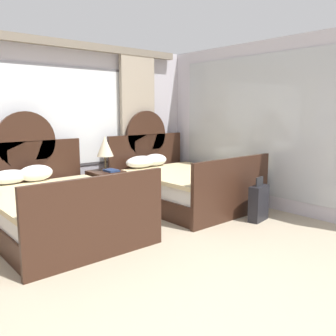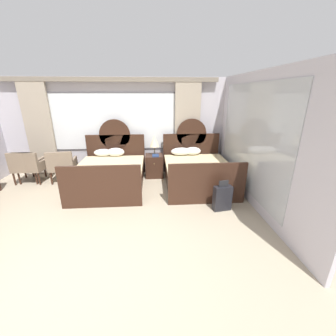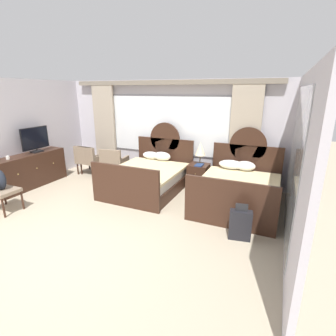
# 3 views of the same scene
# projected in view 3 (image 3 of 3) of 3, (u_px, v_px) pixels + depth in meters

# --- Properties ---
(ground_plane) EXTENTS (24.00, 24.00, 0.00)m
(ground_plane) POSITION_uv_depth(u_px,v_px,m) (70.00, 246.00, 4.15)
(ground_plane) COLOR tan
(wall_back_window) EXTENTS (6.34, 0.22, 2.70)m
(wall_back_window) POSITION_uv_depth(u_px,v_px,m) (168.00, 128.00, 7.15)
(wall_back_window) COLOR silver
(wall_back_window) RESTS_ON ground_plane
(wall_left) EXTENTS (0.07, 4.50, 2.70)m
(wall_left) POSITION_uv_depth(u_px,v_px,m) (16.00, 135.00, 6.45)
(wall_left) COLOR silver
(wall_left) RESTS_ON ground_plane
(wall_right_mirror) EXTENTS (0.08, 4.50, 2.70)m
(wall_right_mirror) POSITION_uv_depth(u_px,v_px,m) (298.00, 162.00, 3.97)
(wall_right_mirror) COLOR silver
(wall_right_mirror) RESTS_ON ground_plane
(bed_near_window) EXTENTS (1.66, 2.13, 1.59)m
(bed_near_window) POSITION_uv_depth(u_px,v_px,m) (148.00, 177.00, 6.42)
(bed_near_window) COLOR #382116
(bed_near_window) RESTS_ON ground_plane
(bed_near_mirror) EXTENTS (1.66, 2.13, 1.59)m
(bed_near_mirror) POSITION_uv_depth(u_px,v_px,m) (238.00, 190.00, 5.56)
(bed_near_mirror) COLOR #382116
(bed_near_mirror) RESTS_ON ground_plane
(nightstand_between_beds) EXTENTS (0.49, 0.51, 0.63)m
(nightstand_between_beds) POSITION_uv_depth(u_px,v_px,m) (198.00, 176.00, 6.53)
(nightstand_between_beds) COLOR #382116
(nightstand_between_beds) RESTS_ON ground_plane
(table_lamp_on_nightstand) EXTENTS (0.27, 0.27, 0.56)m
(table_lamp_on_nightstand) POSITION_uv_depth(u_px,v_px,m) (200.00, 149.00, 6.35)
(table_lamp_on_nightstand) COLOR brown
(table_lamp_on_nightstand) RESTS_ON nightstand_between_beds
(book_on_nightstand) EXTENTS (0.18, 0.26, 0.03)m
(book_on_nightstand) POSITION_uv_depth(u_px,v_px,m) (199.00, 165.00, 6.34)
(book_on_nightstand) COLOR navy
(book_on_nightstand) RESTS_ON nightstand_between_beds
(dresser_minibar) EXTENTS (0.51, 1.90, 0.86)m
(dresser_minibar) POSITION_uv_depth(u_px,v_px,m) (31.00, 170.00, 6.64)
(dresser_minibar) COLOR #382116
(dresser_minibar) RESTS_ON ground_plane
(tv_flatscreen) EXTENTS (0.20, 0.79, 0.65)m
(tv_flatscreen) POSITION_uv_depth(u_px,v_px,m) (35.00, 140.00, 6.63)
(tv_flatscreen) COLOR black
(tv_flatscreen) RESTS_ON dresser_minibar
(cup_on_dresser) EXTENTS (0.11, 0.08, 0.08)m
(cup_on_dresser) POSITION_uv_depth(u_px,v_px,m) (8.00, 158.00, 6.01)
(cup_on_dresser) COLOR white
(cup_on_dresser) RESTS_ON dresser_minibar
(armchair_by_window_left) EXTENTS (0.72, 0.72, 0.87)m
(armchair_by_window_left) POSITION_uv_depth(u_px,v_px,m) (114.00, 162.00, 7.27)
(armchair_by_window_left) COLOR #84705B
(armchair_by_window_left) RESTS_ON ground_plane
(armchair_by_window_centre) EXTENTS (0.71, 0.71, 0.87)m
(armchair_by_window_centre) POSITION_uv_depth(u_px,v_px,m) (92.00, 159.00, 7.58)
(armchair_by_window_centre) COLOR #84705B
(armchair_by_window_centre) RESTS_ON ground_plane
(armchair_by_window_right) EXTENTS (0.66, 0.66, 0.87)m
(armchair_by_window_right) POSITION_uv_depth(u_px,v_px,m) (88.00, 158.00, 7.63)
(armchair_by_window_right) COLOR #84705B
(armchair_by_window_right) RESTS_ON ground_plane
(luggage_bench) EXTENTS (0.63, 0.47, 0.48)m
(luggage_bench) POSITION_uv_depth(u_px,v_px,m) (2.00, 192.00, 5.26)
(luggage_bench) COLOR #84705B
(luggage_bench) RESTS_ON ground_plane
(suitcase_on_floor) EXTENTS (0.38, 0.21, 0.65)m
(suitcase_on_floor) POSITION_uv_depth(u_px,v_px,m) (240.00, 225.00, 4.28)
(suitcase_on_floor) COLOR black
(suitcase_on_floor) RESTS_ON ground_plane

